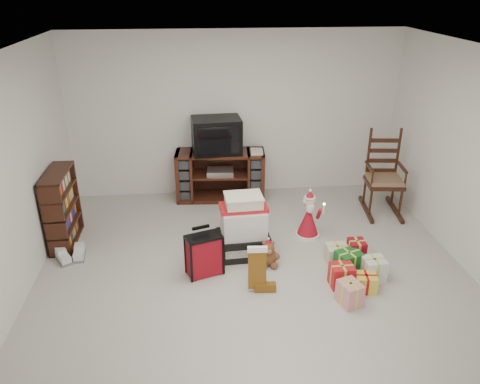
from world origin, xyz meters
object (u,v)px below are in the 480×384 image
object	(u,v)px
tv_stand	(220,175)
gift_cluster	(353,270)
crt_television	(216,135)
bookshelf	(62,209)
rocking_chair	(382,183)
red_suitcase	(204,255)
gift_pile	(243,230)
santa_figurine	(308,219)
sneaker_pair	(71,255)
mrs_claus_figurine	(228,220)
teddy_bear	(268,255)

from	to	relation	value
tv_stand	gift_cluster	world-z (taller)	tv_stand
crt_television	bookshelf	bearing A→B (deg)	-154.95
bookshelf	gift_cluster	size ratio (longest dim) A/B	0.97
rocking_chair	red_suitcase	world-z (taller)	rocking_chair
gift_pile	santa_figurine	xyz separation A→B (m)	(0.90, 0.36, -0.09)
santa_figurine	sneaker_pair	xyz separation A→B (m)	(-3.01, -0.27, -0.20)
mrs_claus_figurine	sneaker_pair	bearing A→B (deg)	-167.16
gift_pile	red_suitcase	xyz separation A→B (m)	(-0.49, -0.38, -0.09)
bookshelf	santa_figurine	size ratio (longest dim) A/B	1.46
sneaker_pair	crt_television	size ratio (longest dim) A/B	0.53
red_suitcase	sneaker_pair	bearing A→B (deg)	145.16
red_suitcase	teddy_bear	xyz separation A→B (m)	(0.76, 0.11, -0.11)
gift_cluster	crt_television	world-z (taller)	crt_television
tv_stand	gift_cluster	size ratio (longest dim) A/B	1.36
tv_stand	mrs_claus_figurine	distance (m)	1.14
bookshelf	teddy_bear	xyz separation A→B (m)	(2.53, -0.80, -0.33)
tv_stand	rocking_chair	bearing A→B (deg)	-10.80
gift_pile	crt_television	bearing A→B (deg)	94.48
rocking_chair	gift_pile	xyz separation A→B (m)	(-2.14, -1.04, -0.08)
bookshelf	mrs_claus_figurine	distance (m)	2.13
tv_stand	santa_figurine	distance (m)	1.70
gift_pile	tv_stand	bearing A→B (deg)	92.91
rocking_chair	santa_figurine	bearing A→B (deg)	-144.72
teddy_bear	gift_cluster	bearing A→B (deg)	-21.76
crt_television	gift_pile	bearing A→B (deg)	-86.37
teddy_bear	gift_cluster	distance (m)	1.00
rocking_chair	gift_pile	bearing A→B (deg)	-147.37
sneaker_pair	gift_cluster	xyz separation A→B (m)	(3.30, -0.73, 0.07)
gift_pile	gift_cluster	bearing A→B (deg)	-31.53
red_suitcase	sneaker_pair	xyz separation A→B (m)	(-1.62, 0.47, -0.20)
rocking_chair	teddy_bear	distance (m)	2.31
gift_pile	sneaker_pair	bearing A→B (deg)	174.31
mrs_claus_figurine	crt_television	distance (m)	1.40
teddy_bear	mrs_claus_figurine	size ratio (longest dim) A/B	0.60
sneaker_pair	bookshelf	bearing A→B (deg)	87.76
tv_stand	gift_cluster	bearing A→B (deg)	-54.90
gift_cluster	red_suitcase	bearing A→B (deg)	171.31
tv_stand	rocking_chair	size ratio (longest dim) A/B	1.09
tv_stand	red_suitcase	size ratio (longest dim) A/B	2.32
bookshelf	sneaker_pair	size ratio (longest dim) A/B	2.47
red_suitcase	gift_cluster	bearing A→B (deg)	-27.20
red_suitcase	gift_pile	bearing A→B (deg)	19.55
bookshelf	crt_television	size ratio (longest dim) A/B	1.31
santa_figurine	crt_television	size ratio (longest dim) A/B	0.90
mrs_claus_figurine	santa_figurine	bearing A→B (deg)	-9.34
santa_figurine	gift_cluster	xyz separation A→B (m)	(0.29, -1.01, -0.14)
teddy_bear	tv_stand	bearing A→B (deg)	102.95
tv_stand	bookshelf	bearing A→B (deg)	-147.10
rocking_chair	red_suitcase	xyz separation A→B (m)	(-2.63, -1.42, -0.17)
rocking_chair	santa_figurine	distance (m)	1.42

